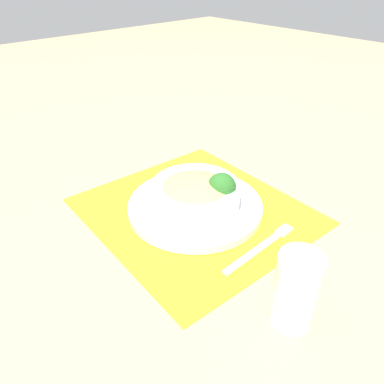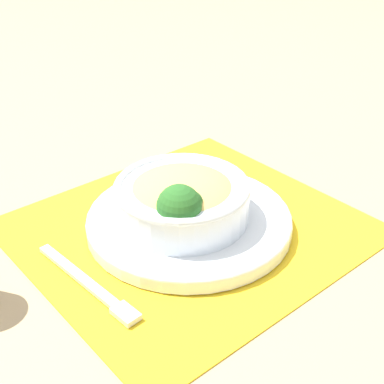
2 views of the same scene
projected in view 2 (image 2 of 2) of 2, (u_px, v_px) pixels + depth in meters
ground_plane at (189, 229)px, 0.73m from camera, size 4.00×4.00×0.00m
placemat at (189, 228)px, 0.73m from camera, size 0.45×0.42×0.00m
plate at (189, 220)px, 0.72m from camera, size 0.28×0.28×0.02m
bowl at (182, 197)px, 0.70m from camera, size 0.18×0.18×0.06m
broccoli_floret at (180, 208)px, 0.65m from camera, size 0.06×0.06×0.08m
carrot_slice_near at (229, 227)px, 0.69m from camera, size 0.04×0.04×0.01m
carrot_slice_middle at (232, 222)px, 0.70m from camera, size 0.04×0.04×0.01m
carrot_slice_far at (233, 216)px, 0.71m from camera, size 0.04×0.04×0.01m
fork at (95, 289)px, 0.61m from camera, size 0.02×0.18×0.01m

